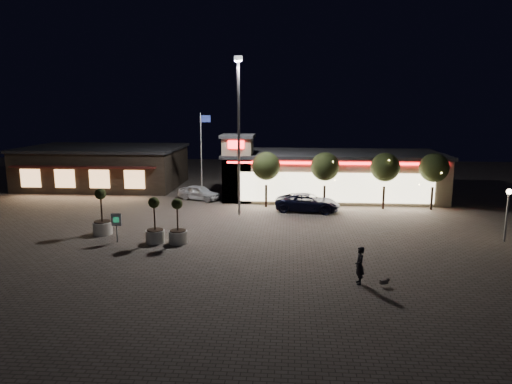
# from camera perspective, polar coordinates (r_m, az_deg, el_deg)

# --- Properties ---
(ground) EXTENTS (90.00, 90.00, 0.00)m
(ground) POSITION_cam_1_polar(r_m,az_deg,el_deg) (29.61, -7.70, -6.42)
(ground) COLOR #655A52
(ground) RESTS_ON ground
(retail_building) EXTENTS (20.40, 8.40, 6.10)m
(retail_building) POSITION_cam_1_polar(r_m,az_deg,el_deg) (44.07, 8.79, 2.23)
(retail_building) COLOR tan
(retail_building) RESTS_ON ground
(restaurant_building) EXTENTS (16.40, 11.00, 4.30)m
(restaurant_building) POSITION_cam_1_polar(r_m,az_deg,el_deg) (52.07, -18.38, 3.07)
(restaurant_building) COLOR #382D23
(restaurant_building) RESTS_ON ground
(floodlight_pole) EXTENTS (0.60, 0.40, 12.38)m
(floodlight_pole) POSITION_cam_1_polar(r_m,az_deg,el_deg) (35.90, -2.17, 8.11)
(floodlight_pole) COLOR gray
(floodlight_pole) RESTS_ON ground
(flagpole) EXTENTS (0.95, 0.10, 8.00)m
(flagpole) POSITION_cam_1_polar(r_m,az_deg,el_deg) (41.59, -6.74, 5.29)
(flagpole) COLOR white
(flagpole) RESTS_ON ground
(lamp_post_east) EXTENTS (0.36, 0.36, 3.48)m
(lamp_post_east) POSITION_cam_1_polar(r_m,az_deg,el_deg) (33.35, 28.97, -1.39)
(lamp_post_east) COLOR gray
(lamp_post_east) RESTS_ON ground
(string_tree_a) EXTENTS (2.42, 2.42, 4.79)m
(string_tree_a) POSITION_cam_1_polar(r_m,az_deg,el_deg) (39.03, 1.28, 3.24)
(string_tree_a) COLOR #332319
(string_tree_a) RESTS_ON ground
(string_tree_b) EXTENTS (2.42, 2.42, 4.79)m
(string_tree_b) POSITION_cam_1_polar(r_m,az_deg,el_deg) (39.09, 8.63, 3.13)
(string_tree_b) COLOR #332319
(string_tree_b) RESTS_ON ground
(string_tree_c) EXTENTS (2.42, 2.42, 4.79)m
(string_tree_c) POSITION_cam_1_polar(r_m,az_deg,el_deg) (39.78, 15.84, 2.98)
(string_tree_c) COLOR #332319
(string_tree_c) RESTS_ON ground
(string_tree_d) EXTENTS (2.42, 2.42, 4.79)m
(string_tree_d) POSITION_cam_1_polar(r_m,az_deg,el_deg) (40.77, 21.36, 2.82)
(string_tree_d) COLOR #332319
(string_tree_d) RESTS_ON ground
(pickup_truck) EXTENTS (5.58, 3.08, 1.48)m
(pickup_truck) POSITION_cam_1_polar(r_m,az_deg,el_deg) (38.15, 6.45, -1.31)
(pickup_truck) COLOR black
(pickup_truck) RESTS_ON ground
(white_sedan) EXTENTS (4.37, 3.06, 1.38)m
(white_sedan) POSITION_cam_1_polar(r_m,az_deg,el_deg) (42.75, -7.10, -0.06)
(white_sedan) COLOR white
(white_sedan) RESTS_ON ground
(pedestrian) EXTENTS (0.51, 0.73, 1.90)m
(pedestrian) POSITION_cam_1_polar(r_m,az_deg,el_deg) (23.34, 12.83, -8.96)
(pedestrian) COLOR black
(pedestrian) RESTS_ON ground
(dog) EXTENTS (0.51, 0.33, 0.28)m
(dog) POSITION_cam_1_polar(r_m,az_deg,el_deg) (23.56, 15.85, -10.66)
(dog) COLOR #59514C
(dog) RESTS_ON ground
(planter_left) EXTENTS (1.30, 1.30, 3.20)m
(planter_left) POSITION_cam_1_polar(r_m,az_deg,el_deg) (32.90, -18.67, -3.36)
(planter_left) COLOR beige
(planter_left) RESTS_ON ground
(planter_mid) EXTENTS (1.22, 1.22, 2.99)m
(planter_mid) POSITION_cam_1_polar(r_m,az_deg,el_deg) (30.06, -12.51, -4.49)
(planter_mid) COLOR beige
(planter_mid) RESTS_ON ground
(planter_right) EXTENTS (1.19, 1.19, 2.93)m
(planter_right) POSITION_cam_1_polar(r_m,az_deg,el_deg) (29.66, -9.75, -4.63)
(planter_right) COLOR beige
(planter_right) RESTS_ON ground
(valet_sign) EXTENTS (0.63, 0.15, 1.92)m
(valet_sign) POSITION_cam_1_polar(r_m,az_deg,el_deg) (30.61, -17.06, -3.63)
(valet_sign) COLOR gray
(valet_sign) RESTS_ON ground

